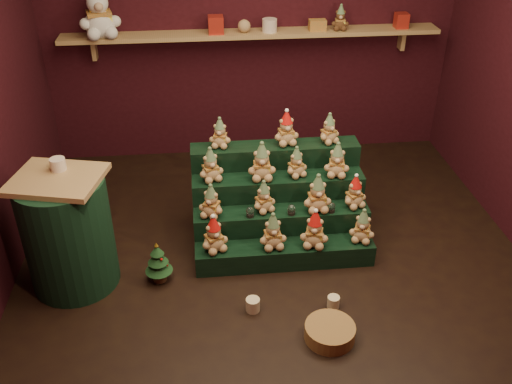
{
  "coord_description": "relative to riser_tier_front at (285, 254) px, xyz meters",
  "views": [
    {
      "loc": [
        -0.52,
        -3.49,
        2.86
      ],
      "look_at": [
        -0.13,
        0.25,
        0.54
      ],
      "focal_mm": 40.0,
      "sensor_mm": 36.0,
      "label": 1
    }
  ],
  "objects": [
    {
      "name": "ground",
      "position": [
        -0.07,
        -0.02,
        -0.09
      ],
      "size": [
        4.0,
        4.0,
        0.0
      ],
      "primitive_type": "plane",
      "color": "black",
      "rests_on": "ground"
    },
    {
      "name": "back_wall",
      "position": [
        -0.07,
        2.03,
        1.31
      ],
      "size": [
        4.0,
        0.1,
        2.8
      ],
      "primitive_type": "cube",
      "color": "black",
      "rests_on": "ground"
    },
    {
      "name": "front_wall",
      "position": [
        -0.07,
        -2.07,
        1.31
      ],
      "size": [
        4.0,
        0.1,
        2.8
      ],
      "primitive_type": "cube",
      "color": "black",
      "rests_on": "ground"
    },
    {
      "name": "back_shelf",
      "position": [
        -0.07,
        1.86,
        1.2
      ],
      "size": [
        3.6,
        0.26,
        0.24
      ],
      "color": "#A87F54",
      "rests_on": "ground"
    },
    {
      "name": "riser_tier_front",
      "position": [
        0.0,
        0.0,
        0.0
      ],
      "size": [
        1.4,
        0.22,
        0.18
      ],
      "primitive_type": "cube",
      "color": "black",
      "rests_on": "ground"
    },
    {
      "name": "riser_tier_midfront",
      "position": [
        0.0,
        0.22,
        0.09
      ],
      "size": [
        1.4,
        0.22,
        0.36
      ],
      "primitive_type": "cube",
      "color": "black",
      "rests_on": "ground"
    },
    {
      "name": "riser_tier_midback",
      "position": [
        0.0,
        0.44,
        0.18
      ],
      "size": [
        1.4,
        0.22,
        0.54
      ],
      "primitive_type": "cube",
      "color": "black",
      "rests_on": "ground"
    },
    {
      "name": "riser_tier_back",
      "position": [
        0.0,
        0.66,
        0.27
      ],
      "size": [
        1.4,
        0.22,
        0.72
      ],
      "primitive_type": "cube",
      "color": "black",
      "rests_on": "ground"
    },
    {
      "name": "teddy_0",
      "position": [
        -0.55,
        0.0,
        0.24
      ],
      "size": [
        0.27,
        0.26,
        0.29
      ],
      "primitive_type": null,
      "rotation": [
        0.0,
        0.0,
        0.42
      ],
      "color": "tan",
      "rests_on": "riser_tier_front"
    },
    {
      "name": "teddy_1",
      "position": [
        -0.1,
        -0.0,
        0.24
      ],
      "size": [
        0.23,
        0.21,
        0.29
      ],
      "primitive_type": null,
      "rotation": [
        0.0,
        0.0,
        0.09
      ],
      "color": "tan",
      "rests_on": "riser_tier_front"
    },
    {
      "name": "teddy_2",
      "position": [
        0.22,
        -0.02,
        0.24
      ],
      "size": [
        0.26,
        0.24,
        0.31
      ],
      "primitive_type": null,
      "rotation": [
        0.0,
        0.0,
        -0.25
      ],
      "color": "tan",
      "rests_on": "riser_tier_front"
    },
    {
      "name": "teddy_3",
      "position": [
        0.61,
        0.01,
        0.23
      ],
      "size": [
        0.25,
        0.24,
        0.27
      ],
      "primitive_type": null,
      "rotation": [
        0.0,
        0.0,
        -0.38
      ],
      "color": "tan",
      "rests_on": "riser_tier_front"
    },
    {
      "name": "teddy_4",
      "position": [
        -0.55,
        0.2,
        0.41
      ],
      "size": [
        0.25,
        0.24,
        0.27
      ],
      "primitive_type": null,
      "rotation": [
        0.0,
        0.0,
        -0.45
      ],
      "color": "tan",
      "rests_on": "riser_tier_midfront"
    },
    {
      "name": "teddy_5",
      "position": [
        -0.14,
        0.24,
        0.4
      ],
      "size": [
        0.24,
        0.23,
        0.26
      ],
      "primitive_type": null,
      "rotation": [
        0.0,
        0.0,
        0.44
      ],
      "color": "tan",
      "rests_on": "riser_tier_midfront"
    },
    {
      "name": "teddy_6",
      "position": [
        0.28,
        0.2,
        0.42
      ],
      "size": [
        0.23,
        0.21,
        0.31
      ],
      "primitive_type": null,
      "rotation": [
        0.0,
        0.0,
        0.06
      ],
      "color": "tan",
      "rests_on": "riser_tier_midfront"
    },
    {
      "name": "teddy_7",
      "position": [
        0.58,
        0.23,
        0.4
      ],
      "size": [
        0.24,
        0.23,
        0.27
      ],
      "primitive_type": null,
      "rotation": [
        0.0,
        0.0,
        0.37
      ],
      "color": "tan",
      "rests_on": "riser_tier_midfront"
    },
    {
      "name": "teddy_8",
      "position": [
        -0.54,
        0.45,
        0.59
      ],
      "size": [
        0.25,
        0.24,
        0.28
      ],
      "primitive_type": null,
      "rotation": [
        0.0,
        0.0,
        0.34
      ],
      "color": "tan",
      "rests_on": "riser_tier_midback"
    },
    {
      "name": "teddy_9",
      "position": [
        -0.14,
        0.43,
        0.61
      ],
      "size": [
        0.23,
        0.2,
        0.31
      ],
      "primitive_type": null,
      "rotation": [
        0.0,
        0.0,
        -0.02
      ],
      "color": "tan",
      "rests_on": "riser_tier_midback"
    },
    {
      "name": "teddy_10",
      "position": [
        0.14,
        0.45,
        0.58
      ],
      "size": [
        0.23,
        0.22,
        0.25
      ],
      "primitive_type": null,
      "rotation": [
        0.0,
        0.0,
        0.43
      ],
      "color": "tan",
      "rests_on": "riser_tier_midback"
    },
    {
      "name": "teddy_11",
      "position": [
        0.47,
        0.42,
        0.59
      ],
      "size": [
        0.23,
        0.22,
        0.28
      ],
      "primitive_type": null,
      "rotation": [
        0.0,
        0.0,
        -0.18
      ],
      "color": "tan",
      "rests_on": "riser_tier_midback"
    },
    {
      "name": "teddy_12",
      "position": [
        -0.45,
        0.68,
        0.75
      ],
      "size": [
        0.21,
        0.19,
        0.25
      ],
      "primitive_type": null,
      "rotation": [
        0.0,
        0.0,
        -0.22
      ],
      "color": "tan",
      "rests_on": "riser_tier_back"
    },
    {
      "name": "teddy_13",
      "position": [
        0.09,
        0.67,
        0.77
      ],
      "size": [
        0.23,
        0.21,
        0.28
      ],
      "primitive_type": null,
      "rotation": [
        0.0,
        0.0,
        0.15
      ],
      "color": "tan",
      "rests_on": "riser_tier_back"
    },
    {
      "name": "teddy_14",
      "position": [
        0.45,
        0.66,
        0.76
      ],
      "size": [
        0.23,
        0.22,
        0.25
      ],
      "primitive_type": null,
      "rotation": [
        0.0,
        0.0,
        0.45
      ],
      "color": "tan",
      "rests_on": "riser_tier_back"
    },
    {
      "name": "snow_globe_a",
      "position": [
        -0.26,
        0.16,
        0.31
      ],
      "size": [
        0.06,
        0.06,
        0.08
      ],
      "color": "black",
      "rests_on": "riser_tier_midfront"
    },
    {
      "name": "snow_globe_b",
      "position": [
        0.07,
        0.16,
        0.31
      ],
      "size": [
        0.06,
        0.06,
        0.09
      ],
      "color": "black",
      "rests_on": "riser_tier_midfront"
    },
    {
      "name": "snow_globe_c",
      "position": [
        0.39,
        0.16,
        0.31
      ],
      "size": [
        0.06,
        0.06,
        0.08
      ],
      "color": "black",
      "rests_on": "riser_tier_midfront"
    },
    {
      "name": "side_table",
      "position": [
        -1.6,
        -0.04,
        0.36
      ],
      "size": [
        0.7,
        0.64,
        0.91
      ],
      "rotation": [
        0.0,
        0.0,
        -0.24
      ],
      "color": "#A87F54",
      "rests_on": "ground"
    },
    {
      "name": "table_ornament",
      "position": [
        -1.6,
        0.06,
        0.87
      ],
      "size": [
        0.11,
        0.11,
        0.09
      ],
      "primitive_type": "cylinder",
      "color": "beige",
      "rests_on": "side_table"
    },
    {
      "name": "mini_christmas_tree",
      "position": [
        -0.97,
        -0.1,
        0.08
      ],
      "size": [
        0.21,
        0.21,
        0.35
      ],
      "rotation": [
        0.0,
        0.0,
        0.3
      ],
      "color": "#442A18",
      "rests_on": "ground"
    },
    {
      "name": "mug_left",
      "position": [
        -0.3,
        -0.5,
        -0.04
      ],
      "size": [
        0.1,
        0.1,
        0.1
      ],
      "primitive_type": "cylinder",
      "color": "beige",
      "rests_on": "ground"
    },
    {
      "name": "mug_right",
      "position": [
        0.28,
        -0.52,
        -0.05
      ],
      "size": [
        0.09,
        0.09,
        0.09
      ],
      "primitive_type": "cylinder",
      "color": "beige",
      "rests_on": "ground"
    },
    {
      "name": "wicker_basket",
      "position": [
        0.19,
        -0.82,
        -0.04
      ],
      "size": [
        0.34,
        0.34,
        0.11
      ],
      "primitive_type": "cylinder",
      "rotation": [
        0.0,
        0.0,
        -0.0
      ],
      "color": "olive",
      "rests_on": "ground"
    },
    {
      "name": "white_bear",
      "position": [
        -1.47,
        1.82,
        1.49
      ],
      "size": [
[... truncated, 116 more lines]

